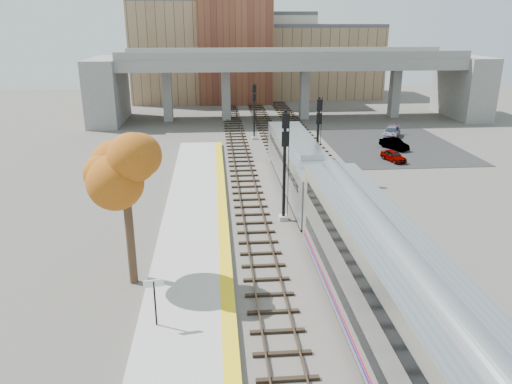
{
  "coord_description": "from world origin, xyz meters",
  "views": [
    {
      "loc": [
        -5.79,
        -24.65,
        13.31
      ],
      "look_at": [
        -3.12,
        6.46,
        2.5
      ],
      "focal_mm": 35.0,
      "sensor_mm": 36.0,
      "label": 1
    }
  ],
  "objects_px": {
    "signal_mast_mid": "(318,140)",
    "car_b": "(394,144)",
    "signal_mast_near": "(285,166)",
    "tree": "(124,170)",
    "car_a": "(394,156)",
    "car_c": "(391,132)",
    "coach": "(402,319)",
    "signal_mast_far": "(254,113)",
    "locomotive": "(300,165)"
  },
  "relations": [
    {
      "from": "locomotive",
      "to": "car_b",
      "type": "relative_size",
      "value": 5.37
    },
    {
      "from": "signal_mast_near",
      "to": "car_c",
      "type": "bearing_deg",
      "value": 56.42
    },
    {
      "from": "tree",
      "to": "coach",
      "type": "bearing_deg",
      "value": -37.61
    },
    {
      "from": "car_c",
      "to": "car_a",
      "type": "bearing_deg",
      "value": -79.46
    },
    {
      "from": "signal_mast_mid",
      "to": "car_b",
      "type": "height_order",
      "value": "signal_mast_mid"
    },
    {
      "from": "locomotive",
      "to": "car_c",
      "type": "xyz_separation_m",
      "value": [
        14.26,
        18.7,
        -1.63
      ]
    },
    {
      "from": "signal_mast_mid",
      "to": "car_c",
      "type": "xyz_separation_m",
      "value": [
        12.26,
        15.81,
        -2.98
      ]
    },
    {
      "from": "signal_mast_far",
      "to": "locomotive",
      "type": "bearing_deg",
      "value": -83.72
    },
    {
      "from": "signal_mast_mid",
      "to": "car_c",
      "type": "relative_size",
      "value": 1.74
    },
    {
      "from": "tree",
      "to": "car_c",
      "type": "xyz_separation_m",
      "value": [
        25.53,
        32.62,
        -5.61
      ]
    },
    {
      "from": "signal_mast_far",
      "to": "car_a",
      "type": "relative_size",
      "value": 2.06
    },
    {
      "from": "signal_mast_far",
      "to": "car_b",
      "type": "distance_m",
      "value": 16.08
    },
    {
      "from": "tree",
      "to": "signal_mast_far",
      "type": "bearing_deg",
      "value": 74.46
    },
    {
      "from": "locomotive",
      "to": "signal_mast_far",
      "type": "relative_size",
      "value": 2.95
    },
    {
      "from": "car_a",
      "to": "car_b",
      "type": "relative_size",
      "value": 0.88
    },
    {
      "from": "locomotive",
      "to": "signal_mast_far",
      "type": "xyz_separation_m",
      "value": [
        -2.1,
        19.08,
        0.81
      ]
    },
    {
      "from": "tree",
      "to": "car_c",
      "type": "relative_size",
      "value": 2.03
    },
    {
      "from": "car_a",
      "to": "car_c",
      "type": "distance_m",
      "value": 10.93
    },
    {
      "from": "tree",
      "to": "car_c",
      "type": "distance_m",
      "value": 41.8
    },
    {
      "from": "locomotive",
      "to": "signal_mast_mid",
      "type": "relative_size",
      "value": 2.63
    },
    {
      "from": "signal_mast_near",
      "to": "tree",
      "type": "xyz_separation_m",
      "value": [
        -9.18,
        -7.98,
        2.3
      ]
    },
    {
      "from": "car_b",
      "to": "signal_mast_near",
      "type": "bearing_deg",
      "value": -150.63
    },
    {
      "from": "car_a",
      "to": "tree",
      "type": "bearing_deg",
      "value": -151.18
    },
    {
      "from": "signal_mast_near",
      "to": "car_c",
      "type": "distance_m",
      "value": 29.76
    },
    {
      "from": "tree",
      "to": "car_a",
      "type": "bearing_deg",
      "value": 45.13
    },
    {
      "from": "locomotive",
      "to": "signal_mast_near",
      "type": "bearing_deg",
      "value": -109.47
    },
    {
      "from": "car_c",
      "to": "car_b",
      "type": "bearing_deg",
      "value": -77.69
    },
    {
      "from": "signal_mast_mid",
      "to": "tree",
      "type": "distance_m",
      "value": 21.58
    },
    {
      "from": "coach",
      "to": "tree",
      "type": "distance_m",
      "value": 14.65
    },
    {
      "from": "car_a",
      "to": "car_c",
      "type": "height_order",
      "value": "car_c"
    },
    {
      "from": "signal_mast_far",
      "to": "tree",
      "type": "bearing_deg",
      "value": -105.54
    },
    {
      "from": "coach",
      "to": "car_c",
      "type": "height_order",
      "value": "coach"
    },
    {
      "from": "coach",
      "to": "signal_mast_far",
      "type": "xyz_separation_m",
      "value": [
        -2.1,
        41.69,
        0.29
      ]
    },
    {
      "from": "signal_mast_near",
      "to": "signal_mast_mid",
      "type": "distance_m",
      "value": 9.74
    },
    {
      "from": "tree",
      "to": "car_b",
      "type": "height_order",
      "value": "tree"
    },
    {
      "from": "locomotive",
      "to": "coach",
      "type": "distance_m",
      "value": 22.61
    },
    {
      "from": "signal_mast_far",
      "to": "car_a",
      "type": "xyz_separation_m",
      "value": [
        12.95,
        -10.77,
        -2.51
      ]
    },
    {
      "from": "signal_mast_mid",
      "to": "car_b",
      "type": "distance_m",
      "value": 14.96
    },
    {
      "from": "locomotive",
      "to": "signal_mast_near",
      "type": "distance_m",
      "value": 6.52
    },
    {
      "from": "locomotive",
      "to": "car_b",
      "type": "xyz_separation_m",
      "value": [
        12.59,
        13.02,
        -1.65
      ]
    },
    {
      "from": "signal_mast_near",
      "to": "tree",
      "type": "height_order",
      "value": "tree"
    },
    {
      "from": "signal_mast_near",
      "to": "signal_mast_mid",
      "type": "xyz_separation_m",
      "value": [
        4.1,
        8.83,
        -0.33
      ]
    },
    {
      "from": "coach",
      "to": "signal_mast_mid",
      "type": "xyz_separation_m",
      "value": [
        2.0,
        25.49,
        0.83
      ]
    },
    {
      "from": "locomotive",
      "to": "car_a",
      "type": "xyz_separation_m",
      "value": [
        10.85,
        8.31,
        -1.7
      ]
    },
    {
      "from": "signal_mast_mid",
      "to": "tree",
      "type": "xyz_separation_m",
      "value": [
        -13.28,
        -16.8,
        2.63
      ]
    },
    {
      "from": "car_a",
      "to": "car_b",
      "type": "distance_m",
      "value": 5.02
    },
    {
      "from": "signal_mast_mid",
      "to": "locomotive",
      "type": "bearing_deg",
      "value": -124.72
    },
    {
      "from": "locomotive",
      "to": "signal_mast_far",
      "type": "distance_m",
      "value": 19.22
    },
    {
      "from": "signal_mast_far",
      "to": "signal_mast_mid",
      "type": "bearing_deg",
      "value": -75.8
    },
    {
      "from": "car_b",
      "to": "coach",
      "type": "bearing_deg",
      "value": -132.33
    }
  ]
}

